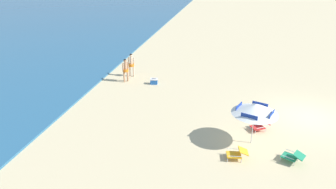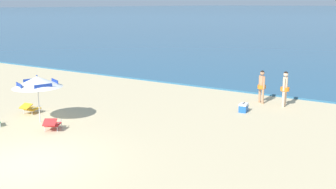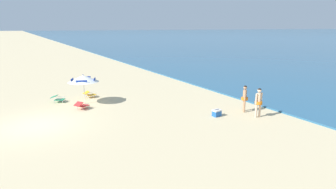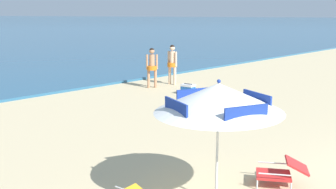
{
  "view_description": "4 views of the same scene",
  "coord_description": "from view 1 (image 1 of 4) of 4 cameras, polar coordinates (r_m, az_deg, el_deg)",
  "views": [
    {
      "loc": [
        -15.68,
        4.83,
        7.44
      ],
      "look_at": [
        -0.04,
        7.76,
        0.77
      ],
      "focal_mm": 32.23,
      "sensor_mm": 36.0,
      "label": 1
    },
    {
      "loc": [
        10.04,
        -7.65,
        4.92
      ],
      "look_at": [
        1.19,
        6.44,
        1.13
      ],
      "focal_mm": 42.94,
      "sensor_mm": 36.0,
      "label": 2
    },
    {
      "loc": [
        15.53,
        -0.69,
        5.15
      ],
      "look_at": [
        1.04,
        7.46,
        1.04
      ],
      "focal_mm": 29.35,
      "sensor_mm": 36.0,
      "label": 3
    },
    {
      "loc": [
        -8.3,
        -0.34,
        3.02
      ],
      "look_at": [
        -0.98,
        6.38,
        1.05
      ],
      "focal_mm": 43.28,
      "sensor_mm": 36.0,
      "label": 4
    }
  ],
  "objects": [
    {
      "name": "lounge_chair_beside_umbrella",
      "position": [
        13.71,
        22.56,
        -10.73
      ],
      "size": [
        0.88,
        1.01,
        0.5
      ],
      "color": "#1E7F56",
      "rests_on": "ground"
    },
    {
      "name": "ground_plane",
      "position": [
        18.02,
        25.13,
        -3.97
      ],
      "size": [
        800.0,
        800.0,
        0.0
      ],
      "primitive_type": "plane",
      "color": "#CCB78C"
    },
    {
      "name": "person_standing_beside",
      "position": [
        22.41,
        -6.94,
        5.88
      ],
      "size": [
        0.42,
        0.52,
        1.73
      ],
      "color": "beige",
      "rests_on": "ground"
    },
    {
      "name": "lounge_chair_facing_sea",
      "position": [
        15.65,
        17.02,
        -5.6
      ],
      "size": [
        0.91,
        1.02,
        0.52
      ],
      "color": "red",
      "rests_on": "ground"
    },
    {
      "name": "beach_umbrella_striped_main",
      "position": [
        13.8,
        16.14,
        -2.61
      ],
      "size": [
        2.23,
        2.22,
        2.03
      ],
      "color": "silver",
      "rests_on": "ground"
    },
    {
      "name": "person_standing_near_shore",
      "position": [
        21.36,
        -8.05,
        4.87
      ],
      "size": [
        0.41,
        0.41,
        1.67
      ],
      "color": "tan",
      "rests_on": "ground"
    },
    {
      "name": "lounge_chair_under_umbrella",
      "position": [
        13.19,
        12.94,
        -10.82
      ],
      "size": [
        0.64,
        0.93,
        0.51
      ],
      "color": "gold",
      "rests_on": "ground"
    },
    {
      "name": "cooler_box",
      "position": [
        20.96,
        -2.68,
        2.52
      ],
      "size": [
        0.41,
        0.53,
        0.43
      ],
      "color": "#1E56A8",
      "rests_on": "ground"
    }
  ]
}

